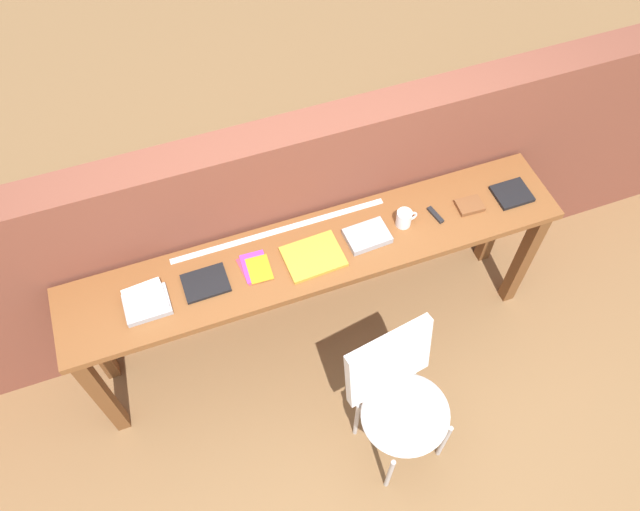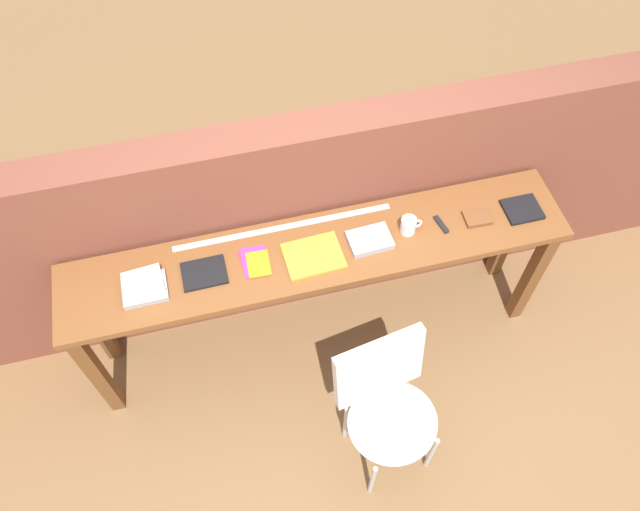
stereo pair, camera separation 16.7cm
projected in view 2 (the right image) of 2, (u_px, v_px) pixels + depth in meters
ground_plane at (331, 377)px, 3.58m from camera, size 40.00×40.00×0.00m
brick_wall_back at (302, 219)px, 3.36m from camera, size 6.00×0.20×1.37m
sideboard at (318, 265)px, 3.13m from camera, size 2.50×0.44×0.88m
chair_white_moulded at (387, 403)px, 2.95m from camera, size 0.51×0.52×0.89m
book_stack_leftmost at (144, 287)px, 2.86m from camera, size 0.21×0.18×0.06m
magazine_cycling at (204, 273)px, 2.93m from camera, size 0.21×0.16×0.02m
pamphlet_pile_colourful at (255, 262)px, 2.97m from camera, size 0.15×0.18×0.01m
book_open_centre at (313, 256)px, 2.98m from camera, size 0.29×0.23×0.02m
book_grey_hardcover at (370, 240)px, 3.02m from camera, size 0.22×0.16×0.04m
mug at (409, 225)px, 3.04m from camera, size 0.11×0.08×0.09m
multitool_folded at (441, 224)px, 3.09m from camera, size 0.05×0.11×0.02m
leather_journal_brown at (477, 218)px, 3.10m from camera, size 0.13×0.11×0.02m
book_repair_rightmost at (522, 209)px, 3.14m from camera, size 0.18×0.16×0.02m
ruler_metal_back_edge at (283, 227)px, 3.08m from camera, size 1.10×0.03×0.00m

